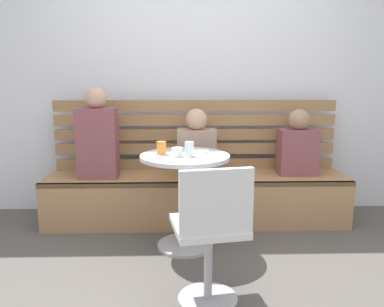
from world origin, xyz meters
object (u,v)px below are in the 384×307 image
(white_chair, at_px, (211,231))
(person_adult, at_px, (97,137))
(cup_ceramic_white, at_px, (177,152))
(booth_bench, at_px, (196,199))
(cafe_table, at_px, (185,183))
(plate_small, at_px, (199,151))
(cup_water_clear, at_px, (189,149))
(person_child_middle, at_px, (197,147))
(cup_tumbler_orange, at_px, (161,148))
(person_child_left, at_px, (298,146))

(white_chair, xyz_separation_m, person_adult, (-0.90, 1.32, 0.33))
(cup_ceramic_white, bearing_deg, booth_bench, 74.93)
(cafe_table, xyz_separation_m, plate_small, (0.11, 0.12, 0.23))
(person_adult, distance_m, cup_ceramic_white, 0.91)
(cup_water_clear, bearing_deg, booth_bench, 82.85)
(booth_bench, xyz_separation_m, white_chair, (0.03, -1.35, 0.24))
(cup_water_clear, bearing_deg, person_child_middle, 82.34)
(cafe_table, relative_size, person_child_middle, 1.22)
(person_adult, bearing_deg, booth_bench, 2.12)
(plate_small, bearing_deg, cafe_table, -132.07)
(person_child_middle, distance_m, cup_tumbler_orange, 0.58)
(person_child_middle, bearing_deg, cup_water_clear, -97.66)
(person_adult, bearing_deg, person_child_middle, 0.66)
(person_child_left, height_order, plate_small, person_child_left)
(white_chair, relative_size, person_adult, 1.07)
(person_child_left, relative_size, cup_tumbler_orange, 5.95)
(white_chair, height_order, cup_tumbler_orange, white_chair)
(cafe_table, distance_m, white_chair, 0.83)
(white_chair, relative_size, person_child_left, 1.43)
(booth_bench, relative_size, cup_water_clear, 24.55)
(cup_ceramic_white, bearing_deg, person_adult, 140.38)
(cafe_table, distance_m, cup_water_clear, 0.28)
(cafe_table, distance_m, cup_ceramic_white, 0.27)
(person_child_middle, height_order, plate_small, person_child_middle)
(person_child_left, bearing_deg, cup_ceramic_white, -149.36)
(white_chair, relative_size, person_child_middle, 1.41)
(person_child_left, relative_size, person_child_middle, 0.98)
(booth_bench, xyz_separation_m, person_adult, (-0.87, -0.03, 0.58))
(person_child_middle, relative_size, cup_water_clear, 5.50)
(booth_bench, distance_m, cup_water_clear, 0.83)
(booth_bench, height_order, cafe_table, cafe_table)
(booth_bench, distance_m, white_chair, 1.38)
(cup_tumbler_orange, xyz_separation_m, plate_small, (0.29, 0.10, -0.04))
(cafe_table, height_order, person_child_middle, person_child_middle)
(cup_water_clear, distance_m, cup_tumbler_orange, 0.22)
(person_child_left, distance_m, cup_tumbler_orange, 1.33)
(plate_small, bearing_deg, person_child_left, 26.00)
(booth_bench, bearing_deg, white_chair, -88.64)
(person_adult, relative_size, person_child_left, 1.34)
(person_adult, height_order, person_child_middle, person_adult)
(person_adult, xyz_separation_m, person_child_middle, (0.87, 0.01, -0.09))
(cafe_table, distance_m, plate_small, 0.28)
(person_child_left, bearing_deg, person_adult, -178.03)
(white_chair, height_order, person_child_middle, person_child_middle)
(white_chair, relative_size, cup_water_clear, 7.73)
(cup_water_clear, relative_size, plate_small, 0.65)
(cup_water_clear, bearing_deg, cafe_table, 119.10)
(person_child_left, distance_m, cup_water_clear, 1.18)
(person_child_left, distance_m, person_child_middle, 0.92)
(person_adult, relative_size, plate_small, 4.68)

